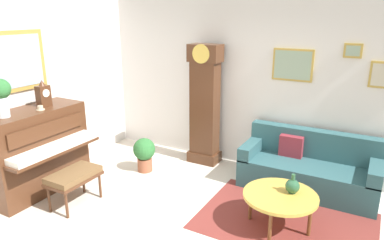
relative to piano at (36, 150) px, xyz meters
name	(u,v)px	position (x,y,z in m)	size (l,w,h in m)	color
ground_plane	(168,237)	(2.23, -0.02, -0.66)	(6.40, 6.00, 0.10)	beige
wall_left	(11,93)	(-0.37, -0.02, 0.80)	(0.13, 4.90, 2.80)	silver
wall_back	(247,83)	(2.25, 2.38, 0.79)	(5.30, 0.13, 2.80)	silver
area_rug	(285,221)	(3.38, 0.91, -0.61)	(2.10, 1.50, 0.01)	maroon
piano	(36,150)	(0.00, 0.00, 0.00)	(0.87, 1.44, 1.21)	#4C2B19
piano_bench	(74,177)	(0.78, -0.06, -0.21)	(0.42, 0.70, 0.48)	#4C2B19
grandfather_clock	(205,108)	(1.64, 2.08, 0.35)	(0.52, 0.34, 2.03)	#4C2B19
couch	(308,169)	(3.42, 1.93, -0.30)	(1.90, 0.80, 0.84)	#2D565B
coffee_table	(280,197)	(3.33, 0.74, -0.20)	(0.88, 0.88, 0.44)	gold
mantel_clock	(43,95)	(0.00, 0.23, 0.77)	(0.13, 0.18, 0.38)	#4C2B19
flower_vase	(1,93)	(0.00, -0.39, 0.91)	(0.26, 0.26, 0.58)	silver
teacup	(40,108)	(0.11, 0.07, 0.62)	(0.12, 0.12, 0.06)	beige
green_jug	(292,186)	(3.44, 0.85, -0.08)	(0.17, 0.17, 0.24)	#234C33
potted_plant	(144,152)	(0.96, 1.26, -0.29)	(0.36, 0.36, 0.56)	#935138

